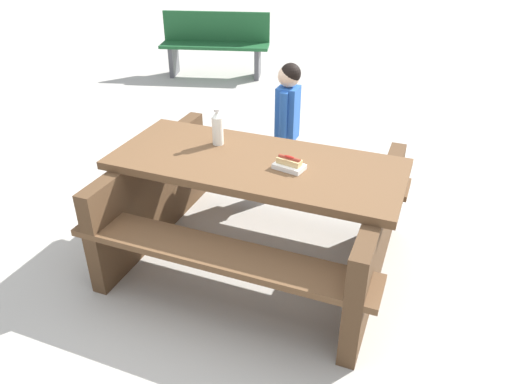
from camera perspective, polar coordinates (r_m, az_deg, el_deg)
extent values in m
plane|color=#B7B2A8|center=(3.42, 0.00, -7.62)|extent=(30.00, 30.00, 0.00)
cube|color=brown|center=(3.03, 0.00, 3.27)|extent=(1.89, 1.02, 0.05)
cube|color=brown|center=(3.63, 3.26, 2.84)|extent=(1.82, 0.55, 0.04)
cube|color=brown|center=(2.75, -4.33, -7.18)|extent=(1.82, 0.55, 0.04)
cube|color=#4D3520|center=(3.07, 13.74, -5.53)|extent=(0.31, 1.40, 0.70)
cube|color=#4D3520|center=(3.54, -11.83, -0.11)|extent=(0.31, 1.40, 0.70)
cylinder|color=silver|center=(3.21, -4.47, 7.13)|extent=(0.07, 0.07, 0.19)
cone|color=silver|center=(3.17, -4.55, 9.02)|extent=(0.07, 0.07, 0.04)
cylinder|color=silver|center=(3.16, -4.57, 9.51)|extent=(0.04, 0.04, 0.02)
cube|color=white|center=(2.92, 3.87, 2.97)|extent=(0.21, 0.16, 0.03)
cube|color=#D8B272|center=(2.91, 3.89, 3.55)|extent=(0.16, 0.10, 0.04)
cylinder|color=maroon|center=(2.90, 3.91, 3.87)|extent=(0.14, 0.07, 0.03)
ellipsoid|color=maroon|center=(2.89, 3.91, 4.08)|extent=(0.07, 0.05, 0.01)
cylinder|color=#262633|center=(4.01, 3.22, 2.72)|extent=(0.08, 0.08, 0.50)
cylinder|color=#262633|center=(4.11, 3.73, 3.38)|extent=(0.08, 0.08, 0.50)
cube|color=#2659B2|center=(3.87, 3.69, 9.12)|extent=(0.18, 0.19, 0.42)
cylinder|color=#2659B2|center=(3.77, 3.18, 8.89)|extent=(0.06, 0.06, 0.36)
cylinder|color=#2659B2|center=(3.96, 4.20, 9.91)|extent=(0.06, 0.06, 0.36)
sphere|color=beige|center=(3.78, 3.84, 13.28)|extent=(0.17, 0.17, 0.17)
sphere|color=black|center=(3.77, 4.04, 13.56)|extent=(0.16, 0.16, 0.16)
cube|color=#1E592D|center=(7.14, -4.81, 16.61)|extent=(1.54, 0.58, 0.04)
cube|color=#1E592D|center=(7.26, -4.63, 18.63)|extent=(1.49, 0.23, 0.40)
cube|color=#4C4C51|center=(7.32, -9.52, 14.85)|extent=(0.10, 0.36, 0.41)
cube|color=#4C4C51|center=(7.11, 0.19, 14.79)|extent=(0.10, 0.36, 0.41)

